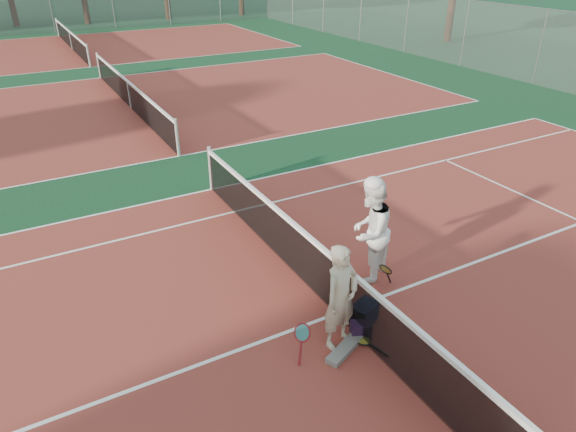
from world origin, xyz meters
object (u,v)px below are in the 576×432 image
at_px(racket_black_held, 385,276).
at_px(racket_spare, 362,340).
at_px(sports_bag_navy, 364,313).
at_px(racket_red, 302,341).
at_px(net_main, 338,288).
at_px(player_b, 370,231).
at_px(water_bottle, 367,309).
at_px(sports_bag_purple, 361,329).
at_px(player_a, 341,297).

bearing_deg(racket_black_held, racket_spare, 17.03).
xyz_separation_m(racket_spare, sports_bag_navy, (0.31, 0.38, 0.13)).
relative_size(racket_red, racket_black_held, 1.05).
distance_m(net_main, racket_spare, 0.88).
xyz_separation_m(player_b, racket_black_held, (0.05, -0.45, -0.69)).
relative_size(racket_red, racket_spare, 0.92).
bearing_deg(player_b, water_bottle, 23.83).
distance_m(player_b, sports_bag_purple, 1.81).
bearing_deg(racket_black_held, player_b, -106.25).
xyz_separation_m(net_main, racket_red, (-0.97, -0.55, -0.23)).
bearing_deg(sports_bag_purple, player_a, 173.18).
bearing_deg(racket_black_held, water_bottle, 10.74).
height_order(racket_spare, sports_bag_navy, sports_bag_navy).
distance_m(racket_red, sports_bag_navy, 1.26).
bearing_deg(player_b, player_a, 10.33).
relative_size(racket_spare, sports_bag_purple, 1.96).
relative_size(player_b, racket_red, 3.46).
height_order(racket_spare, water_bottle, water_bottle).
xyz_separation_m(net_main, racket_spare, (-0.03, -0.75, -0.47)).
bearing_deg(racket_red, racket_black_held, -28.77).
distance_m(player_a, racket_black_held, 1.73).
xyz_separation_m(player_b, sports_bag_purple, (-1.03, -1.24, -0.83)).
height_order(racket_black_held, racket_spare, racket_black_held).
distance_m(player_a, sports_bag_navy, 0.94).
bearing_deg(sports_bag_navy, sports_bag_purple, -134.39).
relative_size(player_a, racket_spare, 2.80).
height_order(racket_black_held, water_bottle, racket_black_held).
relative_size(racket_black_held, racket_spare, 0.88).
xyz_separation_m(racket_red, sports_bag_purple, (1.00, -0.07, -0.15)).
relative_size(racket_red, sports_bag_purple, 1.80).
distance_m(player_b, water_bottle, 1.38).
relative_size(net_main, water_bottle, 36.60).
relative_size(net_main, player_a, 6.53).
xyz_separation_m(sports_bag_navy, sports_bag_purple, (-0.25, -0.25, -0.05)).
distance_m(net_main, sports_bag_navy, 0.57).
bearing_deg(net_main, racket_black_held, 8.93).
bearing_deg(racket_black_held, racket_red, -2.96).
relative_size(net_main, racket_spare, 18.29).
distance_m(racket_red, racket_spare, 0.99).
xyz_separation_m(player_a, player_b, (1.41, 1.19, 0.11)).
bearing_deg(sports_bag_purple, racket_spare, -114.66).
bearing_deg(player_a, sports_bag_navy, 4.19).
bearing_deg(racket_red, racket_spare, -60.08).
bearing_deg(racket_black_held, sports_bag_navy, 10.99).
xyz_separation_m(sports_bag_purple, water_bottle, (0.37, 0.34, 0.03)).
distance_m(racket_spare, water_bottle, 0.64).
relative_size(player_a, sports_bag_navy, 3.91).
distance_m(sports_bag_navy, sports_bag_purple, 0.35).
height_order(player_a, water_bottle, player_a).
bearing_deg(racket_black_held, net_main, -13.15).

